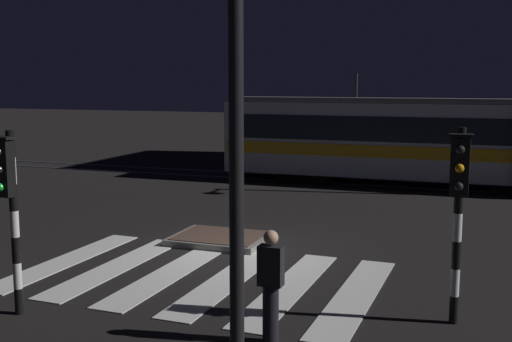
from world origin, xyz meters
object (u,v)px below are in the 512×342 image
(traffic_light_kerb_mid_left, at_px, (9,195))
(tram, at_px, (412,139))
(traffic_light_corner_near_right, at_px, (459,197))
(pedestrian_waiting_at_kerb, at_px, (271,286))

(traffic_light_kerb_mid_left, height_order, tram, tram)
(traffic_light_kerb_mid_left, bearing_deg, tram, 73.77)
(traffic_light_corner_near_right, relative_size, pedestrian_waiting_at_kerb, 1.84)
(traffic_light_corner_near_right, relative_size, traffic_light_kerb_mid_left, 1.03)
(tram, bearing_deg, traffic_light_kerb_mid_left, -106.23)
(traffic_light_kerb_mid_left, bearing_deg, pedestrian_waiting_at_kerb, 5.49)
(traffic_light_corner_near_right, distance_m, tram, 13.98)
(tram, distance_m, pedestrian_waiting_at_kerb, 15.47)
(traffic_light_kerb_mid_left, distance_m, tram, 16.52)
(traffic_light_kerb_mid_left, xyz_separation_m, pedestrian_waiting_at_kerb, (4.32, 0.41, -1.15))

